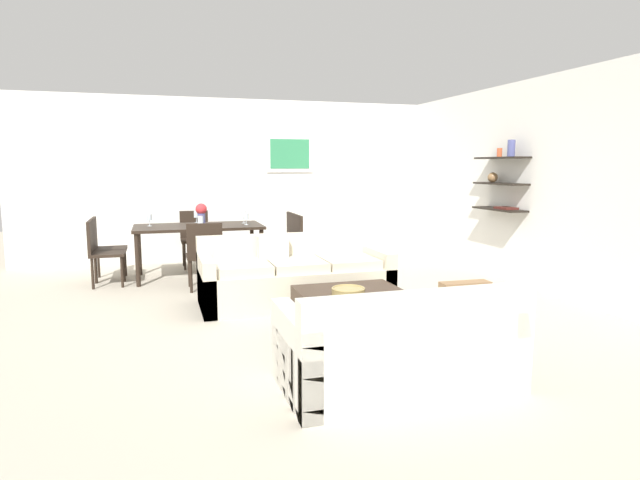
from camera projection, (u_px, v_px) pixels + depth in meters
name	position (u px, v px, depth m)	size (l,w,h in m)	color
ground_plane	(314.00, 309.00, 5.98)	(18.00, 18.00, 0.00)	#BCB29E
back_wall_unit	(274.00, 180.00, 9.22)	(8.40, 0.09, 2.70)	silver
right_wall_shelf_unit	(515.00, 184.00, 7.24)	(0.34, 8.20, 2.70)	silver
sofa_beige	(294.00, 278.00, 6.22)	(2.17, 0.90, 0.78)	beige
loveseat_white	(399.00, 347.00, 3.85)	(1.66, 0.90, 0.78)	silver
coffee_table	(356.00, 313.00, 5.12)	(1.02, 1.10, 0.38)	#38281E
decorative_bowl	(348.00, 291.00, 5.04)	(0.32, 0.32, 0.07)	#99844C
dining_table	(199.00, 230.00, 7.61)	(1.78, 0.92, 0.75)	black
dining_chair_right_near	(290.00, 241.00, 7.82)	(0.44, 0.44, 0.88)	black
dining_chair_left_far	(103.00, 244.00, 7.46)	(0.44, 0.44, 0.88)	black
dining_chair_left_near	(100.00, 249.00, 7.07)	(0.44, 0.44, 0.88)	black
dining_chair_right_far	(284.00, 237.00, 8.21)	(0.44, 0.44, 0.88)	black
dining_chair_head	(195.00, 235.00, 8.46)	(0.44, 0.44, 0.88)	black
dining_chair_foot	(204.00, 252.00, 6.82)	(0.44, 0.44, 0.88)	black
wine_glass_head	(196.00, 215.00, 7.96)	(0.07, 0.07, 0.18)	silver
wine_glass_foot	(200.00, 220.00, 7.21)	(0.08, 0.08, 0.17)	silver
wine_glass_right_far	(244.00, 215.00, 7.88)	(0.07, 0.07, 0.18)	silver
wine_glass_right_near	(246.00, 217.00, 7.67)	(0.07, 0.07, 0.17)	silver
wine_glass_left_far	(149.00, 218.00, 7.50)	(0.07, 0.07, 0.17)	silver
centerpiece_vase	(201.00, 212.00, 7.57)	(0.16, 0.16, 0.31)	#4C518C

